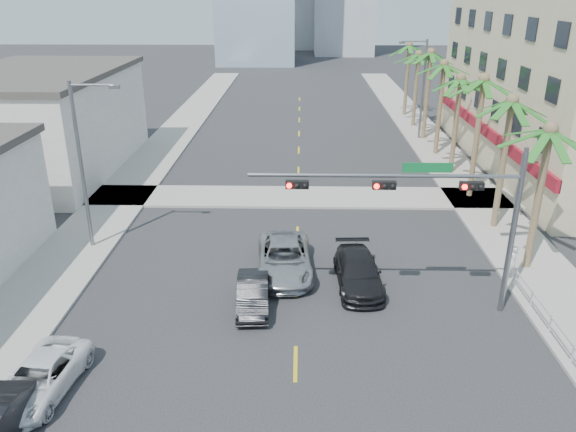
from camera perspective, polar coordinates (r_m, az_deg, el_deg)
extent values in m
cube|color=gray|center=(37.95, 19.44, 0.64)|extent=(4.00, 120.00, 0.15)
cube|color=gray|center=(38.02, -17.39, 0.94)|extent=(4.00, 120.00, 0.15)
cube|color=gray|center=(37.91, 1.03, 1.94)|extent=(80.00, 4.00, 0.15)
cube|color=maroon|center=(46.97, 19.16, 8.45)|extent=(0.30, 28.00, 0.80)
cube|color=beige|center=(46.94, -23.74, 8.55)|extent=(11.00, 18.00, 7.20)
cylinder|color=slate|center=(25.23, 21.81, -1.88)|extent=(0.24, 0.24, 7.20)
cylinder|color=slate|center=(22.92, 9.75, 4.06)|extent=(11.00, 0.16, 0.16)
cube|color=#0C662D|center=(23.13, 13.98, 4.79)|extent=(2.00, 0.05, 0.40)
cube|color=black|center=(23.67, 18.16, 2.94)|extent=(0.95, 0.28, 0.32)
sphere|color=#FF0C05|center=(23.43, 17.52, 2.83)|extent=(0.22, 0.22, 0.22)
cube|color=black|center=(22.89, 9.74, 3.11)|extent=(0.95, 0.28, 0.32)
sphere|color=#FF0C05|center=(22.70, 9.00, 2.99)|extent=(0.22, 0.22, 0.22)
cube|color=black|center=(22.64, 0.93, 3.22)|extent=(0.95, 0.28, 0.32)
sphere|color=#FF0C05|center=(22.49, 0.11, 3.09)|extent=(0.22, 0.22, 0.22)
cylinder|color=brown|center=(29.63, 24.02, 1.28)|extent=(0.36, 0.36, 7.20)
cylinder|color=brown|center=(34.16, 20.94, 4.70)|extent=(0.36, 0.36, 7.56)
cylinder|color=brown|center=(38.87, 18.58, 7.29)|extent=(0.36, 0.36, 7.92)
cylinder|color=brown|center=(43.80, 16.64, 8.63)|extent=(0.36, 0.36, 7.20)
cylinder|color=brown|center=(48.68, 15.14, 10.30)|extent=(0.36, 0.36, 7.56)
cylinder|color=brown|center=(53.63, 13.91, 11.66)|extent=(0.36, 0.36, 7.92)
cylinder|color=brown|center=(58.70, 12.83, 12.27)|extent=(0.36, 0.36, 7.20)
cylinder|color=brown|center=(63.71, 11.96, 13.26)|extent=(0.36, 0.36, 7.56)
cylinder|color=slate|center=(31.03, -20.22, 4.52)|extent=(0.20, 0.20, 9.00)
cylinder|color=slate|center=(29.71, -19.31, 12.47)|extent=(2.20, 0.12, 0.12)
cube|color=slate|center=(29.37, -17.23, 12.41)|extent=(0.50, 0.25, 0.18)
cylinder|color=slate|center=(53.45, 13.54, 12.25)|extent=(0.20, 0.20, 9.00)
cylinder|color=slate|center=(52.70, 12.75, 16.92)|extent=(2.20, 0.12, 0.12)
cube|color=slate|center=(52.51, 11.51, 16.88)|extent=(0.50, 0.25, 0.18)
cylinder|color=silver|center=(25.44, 25.10, -10.01)|extent=(0.08, 8.00, 0.08)
cylinder|color=silver|center=(25.27, 25.23, -9.33)|extent=(0.08, 8.00, 0.08)
cylinder|color=silver|center=(23.96, 26.90, -12.59)|extent=(0.08, 0.08, 1.00)
cylinder|color=silver|center=(25.46, 25.08, -10.10)|extent=(0.08, 0.08, 1.00)
cylinder|color=silver|center=(27.03, 23.48, -7.89)|extent=(0.08, 0.08, 1.00)
cylinder|color=silver|center=(28.65, 22.08, -5.91)|extent=(0.08, 0.08, 1.00)
imported|color=white|center=(22.07, -23.89, -14.79)|extent=(2.60, 4.73, 1.26)
imported|color=black|center=(25.09, -3.61, -7.90)|extent=(1.64, 4.03, 1.30)
imported|color=#B0B1B5|center=(27.81, -0.36, -4.32)|extent=(2.92, 5.82, 1.58)
imported|color=black|center=(26.88, 7.13, -5.67)|extent=(2.25, 5.08, 1.45)
imported|color=silver|center=(29.00, 21.78, -4.39)|extent=(0.75, 0.68, 1.72)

